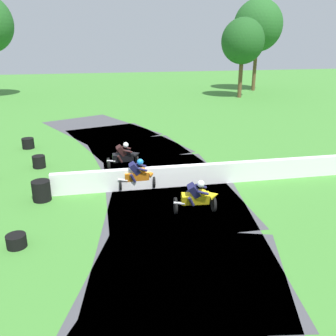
# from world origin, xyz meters

# --- Properties ---
(ground_plane) EXTENTS (120.00, 120.00, 0.00)m
(ground_plane) POSITION_xyz_m (0.00, 0.00, 0.00)
(ground_plane) COLOR #428433
(track_asphalt) EXTENTS (10.38, 33.52, 0.01)m
(track_asphalt) POSITION_xyz_m (-1.24, 0.04, 0.00)
(track_asphalt) COLOR #47474C
(track_asphalt) RESTS_ON ground
(safety_barrier) EXTENTS (20.59, 0.92, 0.90)m
(safety_barrier) POSITION_xyz_m (5.50, -0.17, 0.45)
(safety_barrier) COLOR white
(safety_barrier) RESTS_ON ground
(motorcycle_lead_yellow) EXTENTS (1.70, 0.91, 1.43)m
(motorcycle_lead_yellow) POSITION_xyz_m (0.49, -2.71, 0.64)
(motorcycle_lead_yellow) COLOR black
(motorcycle_lead_yellow) RESTS_ON ground
(motorcycle_chase_orange) EXTENTS (1.69, 0.76, 1.43)m
(motorcycle_chase_orange) POSITION_xyz_m (-1.23, -0.02, 0.65)
(motorcycle_chase_orange) COLOR black
(motorcycle_chase_orange) RESTS_ON ground
(motorcycle_trailing_black) EXTENTS (1.68, 0.81, 1.43)m
(motorcycle_trailing_black) POSITION_xyz_m (-1.52, 2.68, 0.65)
(motorcycle_trailing_black) COLOR black
(motorcycle_trailing_black) RESTS_ON ground
(tire_stack_mid_a) EXTENTS (0.60, 0.60, 0.40)m
(tire_stack_mid_a) POSITION_xyz_m (-5.50, -3.66, 0.20)
(tire_stack_mid_a) COLOR black
(tire_stack_mid_a) RESTS_ON ground
(tire_stack_mid_b) EXTENTS (0.70, 0.70, 0.80)m
(tire_stack_mid_b) POSITION_xyz_m (-5.09, -0.29, 0.40)
(tire_stack_mid_b) COLOR black
(tire_stack_mid_b) RESTS_ON ground
(tire_stack_far) EXTENTS (0.61, 0.61, 0.60)m
(tire_stack_far) POSITION_xyz_m (-5.62, 3.78, 0.30)
(tire_stack_far) COLOR black
(tire_stack_far) RESTS_ON ground
(tire_stack_extra_a) EXTENTS (0.67, 0.67, 0.60)m
(tire_stack_extra_a) POSITION_xyz_m (-6.60, 7.46, 0.30)
(tire_stack_extra_a) COLOR black
(tire_stack_extra_a) RESTS_ON ground
(tree_far_left) EXTENTS (4.53, 4.53, 8.29)m
(tree_far_left) POSITION_xyz_m (13.50, 23.53, 5.88)
(tree_far_left) COLOR brown
(tree_far_left) RESTS_ON ground
(tree_mid_rise) EXTENTS (5.80, 5.80, 10.72)m
(tree_mid_rise) POSITION_xyz_m (17.64, 28.72, 7.65)
(tree_mid_rise) COLOR brown
(tree_mid_rise) RESTS_ON ground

